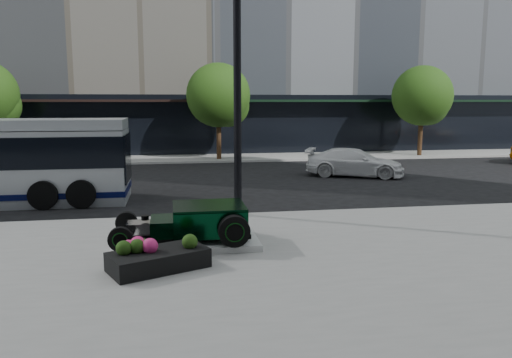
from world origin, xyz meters
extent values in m
plane|color=black|center=(0.00, 0.00, 0.00)|extent=(120.00, 120.00, 0.00)
cube|color=gray|center=(0.00, -10.50, 0.06)|extent=(70.00, 17.00, 0.12)
cube|color=gray|center=(0.00, 14.00, 0.06)|extent=(70.00, 4.00, 0.12)
cube|color=black|center=(-10.00, 16.20, 2.00)|extent=(22.00, 0.50, 4.00)
cube|color=black|center=(13.00, 16.20, 2.00)|extent=(24.00, 0.50, 4.00)
cube|color=black|center=(-10.00, 15.60, 3.60)|extent=(22.00, 1.60, 0.15)
cube|color=black|center=(13.00, 15.60, 3.60)|extent=(24.00, 1.60, 0.15)
cylinder|color=black|center=(1.00, 13.00, 1.42)|extent=(0.28, 0.28, 2.60)
sphere|color=#173A0F|center=(1.00, 13.00, 3.92)|extent=(3.80, 3.80, 3.80)
sphere|color=#173A0F|center=(1.60, 13.30, 3.32)|extent=(2.60, 2.60, 2.60)
cylinder|color=black|center=(14.00, 13.00, 1.42)|extent=(0.28, 0.28, 2.60)
sphere|color=#173A0F|center=(14.00, 13.00, 3.92)|extent=(3.80, 3.80, 3.80)
sphere|color=#173A0F|center=(14.60, 13.30, 3.32)|extent=(2.60, 2.60, 2.60)
cube|color=silver|center=(-1.53, -5.20, 0.20)|extent=(3.40, 1.80, 0.15)
cube|color=black|center=(-1.53, -5.65, 0.37)|extent=(3.00, 0.08, 0.10)
cube|color=black|center=(-1.53, -4.75, 0.37)|extent=(3.00, 0.08, 0.10)
cube|color=black|center=(-0.98, -5.20, 0.72)|extent=(1.70, 1.45, 0.62)
cube|color=black|center=(-0.98, -5.20, 1.05)|extent=(1.70, 1.45, 0.06)
cube|color=black|center=(-2.08, -5.20, 0.60)|extent=(0.55, 1.05, 0.38)
cube|color=silver|center=(-2.63, -5.20, 0.55)|extent=(0.55, 0.55, 0.34)
cylinder|color=black|center=(-2.48, -5.20, 0.82)|extent=(0.18, 0.18, 0.10)
cylinder|color=black|center=(-2.98, -5.20, 0.43)|extent=(0.06, 1.55, 0.06)
cylinder|color=black|center=(-0.48, -6.05, 0.63)|extent=(0.72, 0.24, 0.72)
cylinder|color=black|center=(-0.48, -6.18, 0.63)|extent=(0.37, 0.02, 0.37)
torus|color=#0A380E|center=(-0.48, -6.19, 0.63)|extent=(0.44, 0.02, 0.44)
cylinder|color=black|center=(-0.48, -4.35, 0.63)|extent=(0.72, 0.24, 0.72)
cylinder|color=black|center=(-0.48, -4.23, 0.63)|extent=(0.37, 0.02, 0.37)
torus|color=#0A380E|center=(-0.48, -4.21, 0.63)|extent=(0.44, 0.02, 0.44)
cylinder|color=black|center=(-2.98, -5.98, 0.54)|extent=(0.54, 0.16, 0.54)
cylinder|color=black|center=(-2.98, -6.07, 0.54)|extent=(0.28, 0.02, 0.28)
torus|color=#0A380E|center=(-2.98, -6.08, 0.54)|extent=(0.34, 0.02, 0.34)
cylinder|color=black|center=(-2.98, -4.42, 0.54)|extent=(0.54, 0.16, 0.54)
cylinder|color=black|center=(-2.98, -4.34, 0.54)|extent=(0.28, 0.02, 0.28)
torus|color=#0A380E|center=(-2.98, -4.32, 0.54)|extent=(0.34, 0.02, 0.34)
cube|color=silver|center=(-2.84, -6.74, 0.23)|extent=(0.42, 0.33, 0.22)
cube|color=black|center=(-2.84, -6.74, 0.35)|extent=(0.42, 0.32, 0.15)
cylinder|color=black|center=(0.13, -2.20, 3.92)|extent=(0.23, 0.23, 7.61)
cylinder|color=black|center=(0.13, -2.20, 0.22)|extent=(0.42, 0.42, 0.19)
cube|color=black|center=(-2.14, -6.89, 0.31)|extent=(2.17, 1.68, 0.39)
sphere|color=#EB297D|center=(-2.83, -6.89, 0.63)|extent=(0.25, 0.25, 0.25)
sphere|color=#173A0F|center=(-2.55, -6.89, 0.63)|extent=(0.25, 0.25, 0.25)
sphere|color=#EB297D|center=(-2.28, -6.89, 0.63)|extent=(0.25, 0.25, 0.25)
sphere|color=#173A0F|center=(-2.01, -6.89, 0.63)|extent=(0.25, 0.25, 0.25)
sphere|color=#EB297D|center=(-1.74, -6.89, 0.63)|extent=(0.25, 0.25, 0.25)
sphere|color=#173A0F|center=(-1.46, -6.89, 0.63)|extent=(0.25, 0.25, 0.25)
cube|color=black|center=(-3.39, 1.43, 1.55)|extent=(0.06, 2.30, 1.70)
cylinder|color=black|center=(-6.02, 0.13, 0.48)|extent=(0.96, 0.28, 0.96)
cylinder|color=black|center=(-6.02, 2.73, 0.48)|extent=(0.96, 0.28, 0.96)
cylinder|color=black|center=(-4.82, 0.13, 0.48)|extent=(0.96, 0.28, 0.96)
cylinder|color=black|center=(-4.82, 2.73, 0.48)|extent=(0.96, 0.28, 0.96)
imported|color=white|center=(6.77, 5.57, 0.66)|extent=(4.94, 3.59, 1.33)
camera|label=1|loc=(-1.82, -16.90, 3.50)|focal=35.00mm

